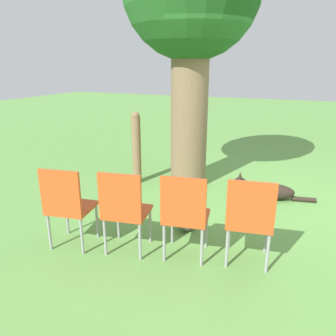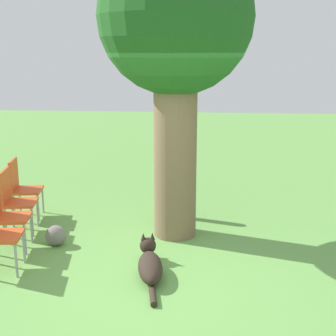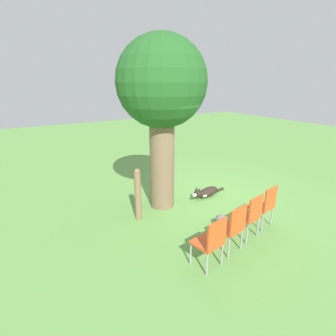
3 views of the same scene
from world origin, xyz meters
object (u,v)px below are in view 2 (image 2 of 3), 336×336
at_px(oak_tree, 176,30).
at_px(fence_post, 160,178).
at_px(red_chair_1, 5,211).
at_px(red_chair_2, 14,197).
at_px(red_chair_3, 22,185).
at_px(dog, 150,264).

xyz_separation_m(oak_tree, fence_post, (-0.30, 0.80, -2.18)).
relative_size(red_chair_1, red_chair_2, 1.00).
relative_size(red_chair_2, red_chair_3, 1.00).
bearing_deg(fence_post, red_chair_2, -155.14).
relative_size(fence_post, red_chair_2, 1.30).
xyz_separation_m(fence_post, red_chair_2, (-1.97, -0.91, -0.08)).
bearing_deg(red_chair_3, red_chair_1, -86.34).
xyz_separation_m(dog, fence_post, (-0.11, 2.06, 0.47)).
relative_size(fence_post, red_chair_1, 1.30).
distance_m(dog, red_chair_1, 2.05).
bearing_deg(dog, red_chair_2, 50.36).
xyz_separation_m(oak_tree, dog, (-0.20, -1.26, -2.66)).
distance_m(oak_tree, red_chair_2, 3.21).
bearing_deg(red_chair_1, oak_tree, 9.31).
relative_size(oak_tree, red_chair_1, 4.30).
xyz_separation_m(red_chair_1, red_chair_2, (-0.14, 0.61, 0.00)).
relative_size(oak_tree, red_chair_2, 4.30).
bearing_deg(red_chair_2, red_chair_1, -86.34).
height_order(oak_tree, red_chair_3, oak_tree).
bearing_deg(dog, red_chair_3, 40.90).
bearing_deg(fence_post, dog, -87.03).
xyz_separation_m(red_chair_1, red_chair_3, (-0.28, 1.21, 0.00)).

